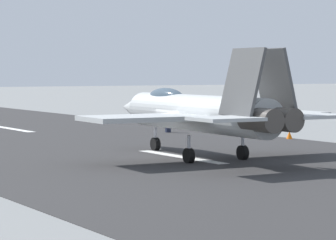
# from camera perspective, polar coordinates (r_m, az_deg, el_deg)

# --- Properties ---
(ground_plane) EXTENTS (400.00, 400.00, 0.00)m
(ground_plane) POSITION_cam_1_polar(r_m,az_deg,el_deg) (44.40, 0.37, -2.50)
(ground_plane) COLOR gray
(runway_strip) EXTENTS (240.00, 26.00, 0.02)m
(runway_strip) POSITION_cam_1_polar(r_m,az_deg,el_deg) (44.38, 0.39, -2.49)
(runway_strip) COLOR #302F2F
(runway_strip) RESTS_ON ground
(fighter_jet) EXTENTS (17.03, 13.43, 5.64)m
(fighter_jet) POSITION_cam_1_polar(r_m,az_deg,el_deg) (43.02, 2.07, 0.57)
(fighter_jet) COLOR #B4B8B8
(fighter_jet) RESTS_ON ground
(crew_person) EXTENTS (0.50, 0.56, 1.69)m
(crew_person) POSITION_cam_1_polar(r_m,az_deg,el_deg) (61.30, 0.00, -0.09)
(crew_person) COLOR #1E2338
(crew_person) RESTS_ON ground
(marker_cone_mid) EXTENTS (0.44, 0.44, 0.55)m
(marker_cone_mid) POSITION_cam_1_polar(r_m,az_deg,el_deg) (56.01, 8.41, -1.04)
(marker_cone_mid) COLOR orange
(marker_cone_mid) RESTS_ON ground
(marker_cone_far) EXTENTS (0.44, 0.44, 0.55)m
(marker_cone_far) POSITION_cam_1_polar(r_m,az_deg,el_deg) (70.09, -0.63, -0.13)
(marker_cone_far) COLOR orange
(marker_cone_far) RESTS_ON ground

